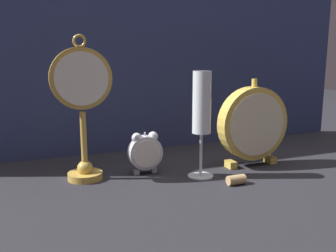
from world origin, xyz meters
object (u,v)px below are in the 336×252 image
at_px(mantel_clock_silver, 253,124).
at_px(pocket_watch_on_stand, 82,107).
at_px(alarm_clock_twin_bell, 145,151).
at_px(wine_cork, 236,180).
at_px(champagne_flute, 202,110).

bearing_deg(mantel_clock_silver, pocket_watch_on_stand, 173.04).
bearing_deg(alarm_clock_twin_bell, wine_cork, -42.26).
height_order(alarm_clock_twin_bell, mantel_clock_silver, mantel_clock_silver).
relative_size(pocket_watch_on_stand, wine_cork, 7.89).
distance_m(mantel_clock_silver, wine_cork, 0.19).
distance_m(mantel_clock_silver, champagne_flute, 0.17).
distance_m(pocket_watch_on_stand, wine_cork, 0.38).
bearing_deg(champagne_flute, mantel_clock_silver, 10.93).
xyz_separation_m(alarm_clock_twin_bell, mantel_clock_silver, (0.28, -0.04, 0.05)).
relative_size(pocket_watch_on_stand, champagne_flute, 1.32).
xyz_separation_m(champagne_flute, wine_cork, (0.05, -0.08, -0.15)).
bearing_deg(alarm_clock_twin_bell, pocket_watch_on_stand, 174.78).
xyz_separation_m(pocket_watch_on_stand, mantel_clock_silver, (0.42, -0.05, -0.06)).
height_order(champagne_flute, wine_cork, champagne_flute).
relative_size(alarm_clock_twin_bell, mantel_clock_silver, 0.46).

